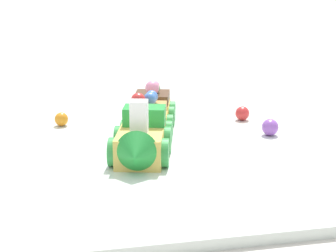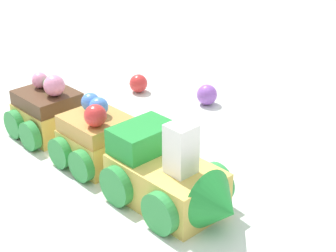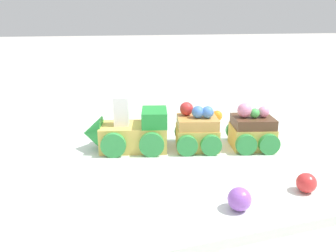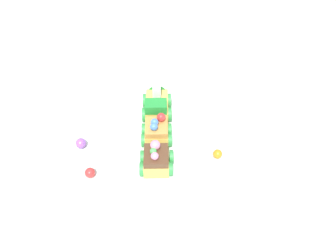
# 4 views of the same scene
# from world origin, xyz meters

# --- Properties ---
(ground_plane) EXTENTS (10.00, 10.00, 0.00)m
(ground_plane) POSITION_xyz_m (0.00, 0.00, 0.00)
(ground_plane) COLOR beige
(display_board) EXTENTS (0.60, 0.46, 0.01)m
(display_board) POSITION_xyz_m (0.00, 0.00, 0.01)
(display_board) COLOR silver
(display_board) RESTS_ON ground_plane
(cake_train_locomotive) EXTENTS (0.13, 0.09, 0.08)m
(cake_train_locomotive) POSITION_xyz_m (0.08, -0.01, 0.04)
(cake_train_locomotive) COLOR #E0BC56
(cake_train_locomotive) RESTS_ON display_board
(cake_car_caramel) EXTENTS (0.08, 0.09, 0.07)m
(cake_car_caramel) POSITION_xyz_m (-0.03, 0.01, 0.04)
(cake_car_caramel) COLOR #E0BC56
(cake_car_caramel) RESTS_ON display_board
(cake_car_chocolate) EXTENTS (0.08, 0.09, 0.07)m
(cake_car_chocolate) POSITION_xyz_m (-0.11, 0.04, 0.04)
(cake_car_chocolate) COLOR #E0BC56
(cake_car_chocolate) RESTS_ON display_board
(gumball_red) EXTENTS (0.02, 0.02, 0.02)m
(gumball_red) POSITION_xyz_m (-0.09, 0.18, 0.02)
(gumball_red) COLOR red
(gumball_red) RESTS_ON display_board
(gumball_orange) EXTENTS (0.02, 0.02, 0.02)m
(gumball_orange) POSITION_xyz_m (-0.12, -0.10, 0.02)
(gumball_orange) COLOR orange
(gumball_orange) RESTS_ON display_board
(gumball_purple) EXTENTS (0.02, 0.02, 0.02)m
(gumball_purple) POSITION_xyz_m (0.00, 0.19, 0.02)
(gumball_purple) COLOR #9956C6
(gumball_purple) RESTS_ON display_board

